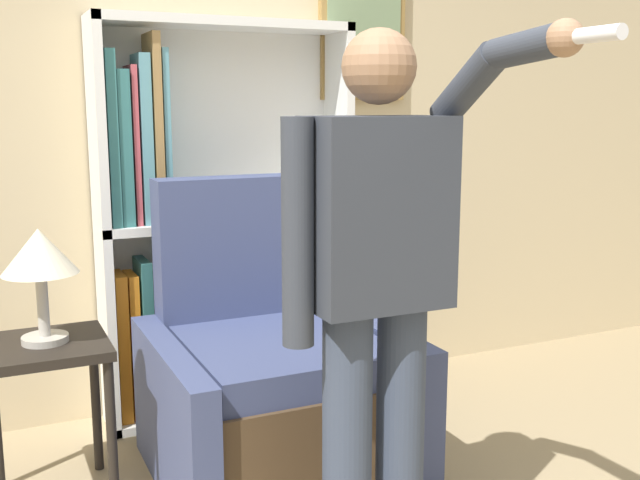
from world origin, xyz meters
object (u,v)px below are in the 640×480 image
object	(u,v)px
bookcase	(194,229)
side_table	(47,372)
armchair	(271,381)
person_standing	(378,279)
table_lamp	(40,258)

from	to	relation	value
bookcase	side_table	xyz separation A→B (m)	(-0.72, -0.59, -0.39)
armchair	person_standing	bearing A→B (deg)	-88.16
side_table	table_lamp	size ratio (longest dim) A/B	1.48
bookcase	armchair	distance (m)	0.85
armchair	person_standing	size ratio (longest dim) A/B	0.69
bookcase	table_lamp	size ratio (longest dim) A/B	4.42
bookcase	armchair	bearing A→B (deg)	-79.81
bookcase	table_lamp	world-z (taller)	bookcase
bookcase	side_table	distance (m)	1.00
armchair	bookcase	bearing A→B (deg)	100.19
bookcase	person_standing	size ratio (longest dim) A/B	1.10
armchair	side_table	bearing A→B (deg)	174.84
person_standing	side_table	bearing A→B (deg)	134.25
armchair	person_standing	world-z (taller)	person_standing
table_lamp	armchair	bearing A→B (deg)	-5.16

